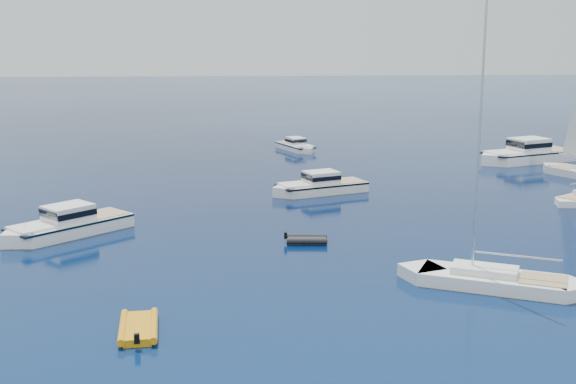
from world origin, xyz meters
name	(u,v)px	position (x,y,z in m)	size (l,w,h in m)	color
ground	(392,334)	(0.00, 0.00, 0.00)	(400.00, 400.00, 0.00)	navy
motor_cruiser_left	(67,235)	(-19.13, 18.97, 0.00)	(3.14, 10.26, 2.69)	white
motor_cruiser_centre	(319,193)	(0.00, 31.41, 0.00)	(2.87, 9.38, 2.46)	silver
motor_cruiser_distant	(526,162)	(24.11, 45.62, 0.00)	(3.84, 12.55, 3.29)	white
motor_cruiser_horizon	(296,150)	(-0.08, 55.35, 0.00)	(2.26, 7.40, 1.94)	white
sailboat_mid_r	(492,287)	(6.93, 6.22, 0.00)	(2.93, 11.26, 16.55)	white
tender_yellow	(139,332)	(-11.98, 1.10, 0.00)	(2.18, 4.05, 0.95)	orange
tender_grey_near	(307,243)	(-2.56, 15.74, 0.00)	(1.65, 2.86, 0.95)	black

